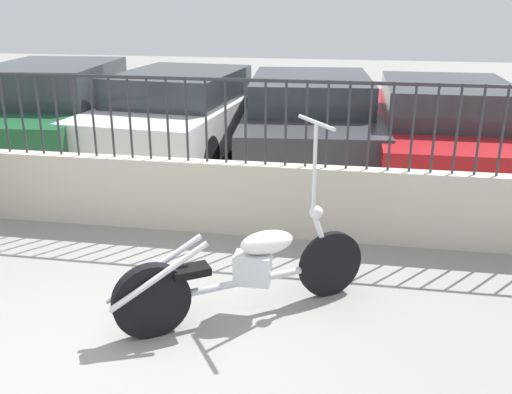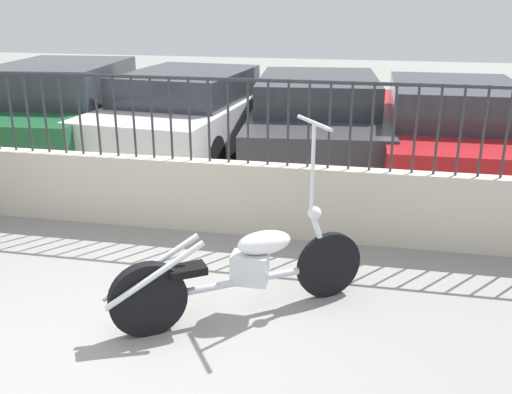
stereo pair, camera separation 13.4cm
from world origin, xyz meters
TOP-DOWN VIEW (x-y plane):
  - ground_plane at (0.00, 0.00)m, footprint 40.00×40.00m
  - low_wall at (0.00, 2.61)m, footprint 8.26×0.18m
  - fence_railing at (-0.00, 2.61)m, footprint 8.26×0.04m
  - motorcycle_silver at (0.85, 0.97)m, footprint 1.82×1.26m
  - car_green at (-2.87, 5.32)m, footprint 2.17×4.53m
  - car_white at (-0.93, 5.60)m, footprint 2.22×4.60m
  - car_dark_grey at (1.00, 5.65)m, footprint 2.27×4.70m
  - car_red at (2.86, 5.24)m, footprint 1.83×4.43m

SIDE VIEW (x-z plane):
  - ground_plane at x=0.00m, z-range 0.00..0.00m
  - low_wall at x=0.00m, z-range 0.00..0.76m
  - motorcycle_silver at x=0.85m, z-range -0.37..1.13m
  - car_dark_grey at x=1.00m, z-range 0.02..1.29m
  - car_red at x=2.86m, z-range 0.01..1.30m
  - car_white at x=-0.93m, z-range 0.02..1.32m
  - car_green at x=-2.87m, z-range 0.00..1.41m
  - fence_railing at x=0.00m, z-range 0.90..1.76m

